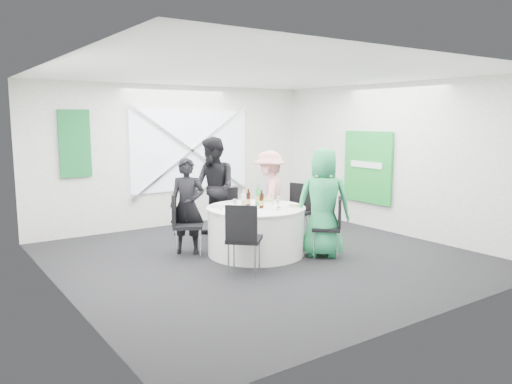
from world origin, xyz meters
TOP-DOWN VIEW (x-y plane):
  - floor at (0.00, 0.00)m, footprint 6.00×6.00m
  - ceiling at (0.00, 0.00)m, footprint 6.00×6.00m
  - wall_back at (0.00, 3.00)m, footprint 6.00×0.00m
  - wall_front at (0.00, -3.00)m, footprint 6.00×0.00m
  - wall_left at (-3.00, 0.00)m, footprint 0.00×6.00m
  - wall_right at (3.00, 0.00)m, footprint 0.00×6.00m
  - window_panel at (0.30, 2.96)m, footprint 2.60×0.03m
  - window_brace_a at (0.30, 2.92)m, footprint 2.63×0.05m
  - window_brace_b at (0.30, 2.92)m, footprint 2.63×0.05m
  - green_banner at (-2.00, 2.95)m, footprint 0.55×0.04m
  - green_sign at (2.94, 0.60)m, footprint 0.05×1.20m
  - banquet_table at (0.00, 0.20)m, footprint 1.56×1.56m
  - chair_back at (0.18, 1.27)m, footprint 0.48×0.49m
  - chair_back_left at (-1.00, 0.78)m, footprint 0.61×0.61m
  - chair_back_right at (1.16, 0.60)m, footprint 0.58×0.58m
  - chair_front_right at (0.86, -0.61)m, footprint 0.60×0.60m
  - chair_front_left at (-0.77, -0.60)m, footprint 0.64×0.64m
  - person_man_back_left at (-0.86, 0.87)m, footprint 0.67×0.63m
  - person_man_back at (-0.04, 1.47)m, footprint 0.51×0.90m
  - person_woman_pink at (0.78, 0.90)m, footprint 1.08×1.04m
  - person_woman_green at (0.80, -0.49)m, footprint 0.99×0.96m
  - plate_back at (-0.05, 0.75)m, footprint 0.28×0.28m
  - plate_back_left at (-0.49, 0.54)m, footprint 0.27×0.27m
  - plate_back_right at (0.48, 0.53)m, footprint 0.28×0.28m
  - plate_front_right at (0.50, -0.13)m, footprint 0.24×0.24m
  - plate_front_left at (-0.45, -0.10)m, footprint 0.25×0.25m
  - napkin at (-0.43, -0.14)m, footprint 0.19×0.20m
  - beer_bottle_a at (-0.10, 0.28)m, footprint 0.06×0.06m
  - beer_bottle_b at (-0.03, 0.37)m, footprint 0.06×0.06m
  - beer_bottle_c at (0.07, 0.15)m, footprint 0.06×0.06m
  - beer_bottle_d at (0.01, 0.07)m, footprint 0.06×0.06m
  - green_water_bottle at (0.12, 0.33)m, footprint 0.08×0.08m
  - clear_water_bottle at (-0.24, 0.19)m, footprint 0.08×0.08m
  - wine_glass_a at (0.39, 0.29)m, footprint 0.07×0.07m
  - wine_glass_b at (0.30, 0.02)m, footprint 0.07×0.07m
  - wine_glass_c at (0.29, 0.49)m, footprint 0.07×0.07m
  - wine_glass_d at (0.13, -0.19)m, footprint 0.07×0.07m
  - wine_glass_e at (0.26, -0.06)m, footprint 0.07×0.07m
  - wine_glass_f at (-0.43, 0.15)m, footprint 0.07×0.07m
  - fork_a at (-0.38, 0.63)m, footprint 0.09×0.14m
  - knife_a at (-0.56, 0.33)m, footprint 0.09×0.14m
  - fork_b at (-0.54, 0.00)m, footprint 0.10×0.13m
  - knife_b at (-0.31, -0.28)m, footprint 0.11×0.12m
  - fork_c at (0.19, 0.74)m, footprint 0.15×0.02m
  - knife_c at (-0.20, 0.74)m, footprint 0.15×0.02m

SIDE VIEW (x-z plane):
  - floor at x=0.00m, z-range 0.00..0.00m
  - banquet_table at x=0.00m, z-range 0.00..0.76m
  - chair_back at x=0.18m, z-range 0.08..0.99m
  - chair_front_right at x=0.86m, z-range 0.08..1.02m
  - chair_back_left at x=-1.00m, z-range 0.09..1.07m
  - chair_back_right at x=1.16m, z-range 0.09..1.08m
  - chair_front_left at x=-0.77m, z-range 0.09..1.09m
  - fork_a at x=-0.38m, z-range 0.76..0.77m
  - knife_a at x=-0.56m, z-range 0.76..0.77m
  - fork_b at x=-0.54m, z-range 0.76..0.77m
  - knife_b at x=-0.31m, z-range 0.76..0.77m
  - fork_c at x=0.19m, z-range 0.76..0.77m
  - knife_c at x=-0.20m, z-range 0.76..0.77m
  - person_man_back_left at x=-0.86m, z-range 0.00..1.53m
  - plate_back at x=-0.05m, z-range 0.76..0.77m
  - plate_back_left at x=-0.49m, z-range 0.76..0.77m
  - plate_front_left at x=-0.45m, z-range 0.76..0.77m
  - plate_back_right at x=0.48m, z-range 0.76..0.80m
  - plate_front_right at x=0.50m, z-range 0.76..0.80m
  - person_woman_pink at x=0.78m, z-range 0.00..1.58m
  - napkin at x=-0.43m, z-range 0.78..0.82m
  - person_woman_green at x=0.80m, z-range 0.00..1.71m
  - beer_bottle_d at x=0.01m, z-range 0.73..1.00m
  - beer_bottle_b at x=-0.03m, z-range 0.73..1.00m
  - beer_bottle_c at x=0.07m, z-range 0.73..1.01m
  - beer_bottle_a at x=-0.10m, z-range 0.73..1.01m
  - clear_water_bottle at x=-0.24m, z-range 0.73..1.02m
  - wine_glass_a at x=0.39m, z-range 0.80..0.97m
  - wine_glass_b at x=0.30m, z-range 0.80..0.97m
  - wine_glass_c at x=0.29m, z-range 0.80..0.97m
  - wine_glass_d at x=0.13m, z-range 0.80..0.97m
  - wine_glass_e at x=0.26m, z-range 0.80..0.97m
  - wine_glass_f at x=-0.43m, z-range 0.80..0.97m
  - green_water_bottle at x=0.12m, z-range 0.73..1.06m
  - person_man_back at x=-0.04m, z-range 0.00..1.83m
  - green_sign at x=2.94m, z-range 0.50..1.90m
  - wall_back at x=0.00m, z-range -1.60..4.40m
  - wall_front at x=0.00m, z-range -1.60..4.40m
  - wall_left at x=-3.00m, z-range -1.60..4.40m
  - wall_right at x=3.00m, z-range -1.60..4.40m
  - window_panel at x=0.30m, z-range 0.70..2.30m
  - window_brace_a at x=0.30m, z-range 0.58..2.42m
  - window_brace_b at x=0.30m, z-range 0.58..2.42m
  - green_banner at x=-2.00m, z-range 1.10..2.30m
  - ceiling at x=0.00m, z-range 2.80..2.80m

